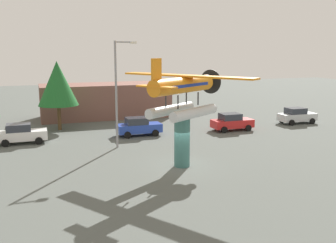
% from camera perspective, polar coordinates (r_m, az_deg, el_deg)
% --- Properties ---
extents(ground_plane, '(140.00, 140.00, 0.00)m').
position_cam_1_polar(ground_plane, '(27.48, 2.06, -6.58)').
color(ground_plane, '#515651').
extents(display_pedestal, '(1.10, 1.10, 3.57)m').
position_cam_1_polar(display_pedestal, '(27.01, 2.08, -2.96)').
color(display_pedestal, '#386B66').
rests_on(display_pedestal, ground).
extents(floatplane_monument, '(7.06, 9.28, 4.00)m').
position_cam_1_polar(floatplane_monument, '(26.52, 2.30, 4.37)').
color(floatplane_monument, silver).
rests_on(floatplane_monument, display_pedestal).
extents(car_near_white, '(4.20, 2.02, 1.76)m').
position_cam_1_polar(car_near_white, '(36.11, -20.80, -1.67)').
color(car_near_white, white).
rests_on(car_near_white, ground).
extents(car_mid_blue, '(4.20, 2.02, 1.76)m').
position_cam_1_polar(car_mid_blue, '(36.98, -4.36, -0.73)').
color(car_mid_blue, '#2847B7').
rests_on(car_mid_blue, ground).
extents(car_far_red, '(4.20, 2.02, 1.76)m').
position_cam_1_polar(car_far_red, '(39.73, 9.37, -0.06)').
color(car_far_red, red).
rests_on(car_far_red, ground).
extents(car_distant_silver, '(4.20, 2.02, 1.76)m').
position_cam_1_polar(car_distant_silver, '(45.28, 18.43, 0.84)').
color(car_distant_silver, silver).
rests_on(car_distant_silver, ground).
extents(streetlight_primary, '(1.84, 0.28, 8.80)m').
position_cam_1_polar(streetlight_primary, '(32.03, -7.35, 5.01)').
color(streetlight_primary, gray).
rests_on(streetlight_primary, ground).
extents(storefront_building, '(15.18, 5.68, 4.04)m').
position_cam_1_polar(storefront_building, '(47.56, -9.19, 3.08)').
color(storefront_building, brown).
rests_on(storefront_building, ground).
extents(tree_east, '(4.00, 4.00, 6.98)m').
position_cam_1_polar(tree_east, '(40.58, -15.95, 5.40)').
color(tree_east, brown).
rests_on(tree_east, ground).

